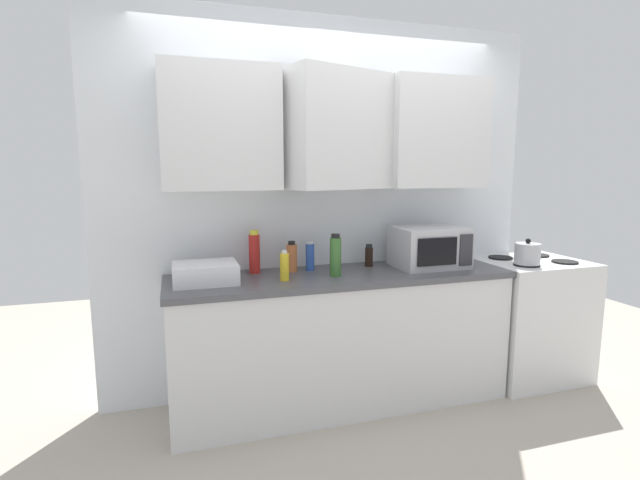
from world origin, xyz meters
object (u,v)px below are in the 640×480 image
object	(u,v)px
bottle_soy_dark	(369,256)
bottle_spice_jar	(292,257)
bottle_yellow_mustard	(284,266)
bottle_red_sauce	(254,252)
stove_range	(528,318)
microwave	(429,247)
kettle	(527,254)
bottle_green_oil	(335,256)
bottle_blue_cleaner	(310,256)
dish_rack	(205,273)

from	to	relation	value
bottle_soy_dark	bottle_spice_jar	xyz separation A→B (m)	(-0.56, -0.01, 0.02)
bottle_yellow_mustard	bottle_spice_jar	world-z (taller)	bottle_spice_jar
bottle_spice_jar	bottle_red_sauce	bearing A→B (deg)	171.73
stove_range	bottle_spice_jar	xyz separation A→B (m)	(-1.81, 0.17, 0.54)
bottle_soy_dark	microwave	bearing A→B (deg)	-19.79
kettle	bottle_yellow_mustard	world-z (taller)	kettle
bottle_soy_dark	bottle_red_sauce	xyz separation A→B (m)	(-0.80, 0.03, 0.06)
kettle	bottle_red_sauce	xyz separation A→B (m)	(-1.89, 0.34, 0.05)
bottle_red_sauce	microwave	bearing A→B (deg)	-8.01
bottle_green_oil	bottle_blue_cleaner	distance (m)	0.24
dish_rack	bottle_blue_cleaner	bearing A→B (deg)	11.96
bottle_green_oil	bottle_yellow_mustard	world-z (taller)	bottle_green_oil
microwave	bottle_soy_dark	distance (m)	0.43
kettle	bottle_blue_cleaner	distance (m)	1.55
bottle_green_oil	bottle_soy_dark	bearing A→B (deg)	33.34
bottle_red_sauce	bottle_yellow_mustard	size ratio (longest dim) A/B	1.49
bottle_soy_dark	bottle_yellow_mustard	bearing A→B (deg)	-160.02
kettle	bottle_red_sauce	world-z (taller)	bottle_red_sauce
stove_range	microwave	distance (m)	1.04
kettle	bottle_blue_cleaner	size ratio (longest dim) A/B	0.93
stove_range	bottle_blue_cleaner	world-z (taller)	bottle_blue_cleaner
stove_range	bottle_soy_dark	bearing A→B (deg)	172.03
stove_range	dish_rack	xyz separation A→B (m)	(-2.38, 0.02, 0.51)
bottle_soy_dark	bottle_blue_cleaner	xyz separation A→B (m)	(-0.43, -0.01, 0.02)
bottle_green_oil	bottle_red_sauce	xyz separation A→B (m)	(-0.48, 0.24, 0.01)
stove_range	bottle_soy_dark	xyz separation A→B (m)	(-1.25, 0.18, 0.52)
kettle	bottle_yellow_mustard	distance (m)	1.75
bottle_green_oil	dish_rack	bearing A→B (deg)	175.88
bottle_yellow_mustard	bottle_spice_jar	bearing A→B (deg)	65.95
kettle	microwave	size ratio (longest dim) A/B	0.38
bottle_soy_dark	bottle_green_oil	bearing A→B (deg)	-146.66
dish_rack	bottle_soy_dark	world-z (taller)	bottle_soy_dark
stove_range	bottle_red_sauce	world-z (taller)	bottle_red_sauce
bottle_yellow_mustard	bottle_spice_jar	xyz separation A→B (m)	(0.10, 0.23, 0.01)
kettle	bottle_red_sauce	distance (m)	1.92
stove_range	bottle_spice_jar	size ratio (longest dim) A/B	4.43
dish_rack	bottle_yellow_mustard	xyz separation A→B (m)	(0.47, -0.09, 0.03)
microwave	bottle_soy_dark	bearing A→B (deg)	160.21
bottle_green_oil	microwave	bearing A→B (deg)	5.64
microwave	bottle_red_sauce	world-z (taller)	bottle_red_sauce
kettle	bottle_blue_cleaner	bearing A→B (deg)	168.49
microwave	bottle_green_oil	bearing A→B (deg)	-174.36
bottle_red_sauce	bottle_spice_jar	bearing A→B (deg)	-8.27
bottle_red_sauce	bottle_blue_cleaner	bearing A→B (deg)	-5.13
stove_range	bottle_blue_cleaner	distance (m)	1.78
bottle_green_oil	bottle_spice_jar	bearing A→B (deg)	139.18
bottle_soy_dark	dish_rack	bearing A→B (deg)	-172.22
bottle_soy_dark	bottle_spice_jar	world-z (taller)	bottle_spice_jar
bottle_red_sauce	bottle_blue_cleaner	distance (m)	0.37
microwave	bottle_blue_cleaner	xyz separation A→B (m)	(-0.83, 0.14, -0.04)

